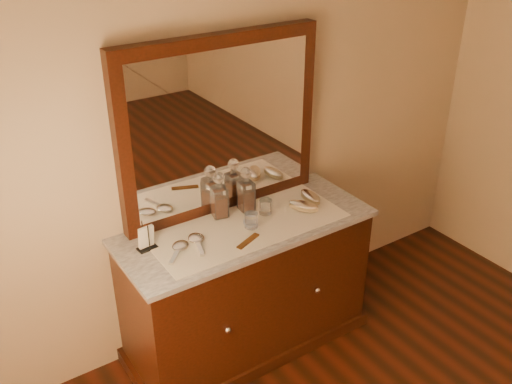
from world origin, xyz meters
TOP-DOWN VIEW (x-y plane):
  - dresser_cabinet at (0.00, 1.96)m, footprint 1.40×0.55m
  - dresser_plinth at (0.00, 1.96)m, footprint 1.46×0.59m
  - knob_left at (-0.30, 1.67)m, footprint 0.04×0.04m
  - knob_right at (0.30, 1.67)m, footprint 0.04×0.04m
  - marble_top at (0.00, 1.96)m, footprint 1.44×0.59m
  - mirror_frame at (0.00, 2.20)m, footprint 1.20×0.08m
  - mirror_glass at (0.00, 2.17)m, footprint 1.06×0.01m
  - lace_runner at (0.00, 1.94)m, footprint 1.10×0.45m
  - pin_dish at (0.03, 1.95)m, footprint 0.10×0.10m
  - comb at (-0.09, 1.80)m, footprint 0.17×0.09m
  - napkin_rack at (-0.55, 2.04)m, footprint 0.11×0.07m
  - decanter_left at (-0.07, 2.11)m, footprint 0.10×0.10m
  - decanter_right at (0.09, 2.09)m, footprint 0.09×0.09m
  - brush_near at (0.36, 1.90)m, footprint 0.16×0.19m
  - brush_far at (0.46, 1.97)m, footprint 0.09×0.18m
  - hand_mirror_outer at (-0.42, 1.94)m, footprint 0.19×0.19m
  - hand_mirror_inner at (-0.31, 1.95)m, footprint 0.12×0.23m
  - tumblers at (0.08, 1.95)m, footprint 0.22×0.15m

SIDE VIEW (x-z plane):
  - dresser_plinth at x=0.00m, z-range 0.00..0.08m
  - dresser_cabinet at x=0.00m, z-range 0.00..0.82m
  - knob_left at x=-0.30m, z-range 0.43..0.47m
  - knob_right at x=0.30m, z-range 0.43..0.47m
  - marble_top at x=0.00m, z-range 0.82..0.85m
  - lace_runner at x=0.00m, z-range 0.85..0.85m
  - comb at x=-0.09m, z-range 0.85..0.86m
  - pin_dish at x=0.03m, z-range 0.85..0.87m
  - hand_mirror_outer at x=-0.42m, z-range 0.85..0.87m
  - hand_mirror_inner at x=-0.31m, z-range 0.85..0.87m
  - brush_far at x=0.46m, z-range 0.85..0.90m
  - brush_near at x=0.36m, z-range 0.85..0.90m
  - tumblers at x=0.08m, z-range 0.85..0.94m
  - napkin_rack at x=-0.55m, z-range 0.83..0.99m
  - decanter_right at x=0.09m, z-range 0.82..1.09m
  - decanter_left at x=-0.07m, z-range 0.82..1.10m
  - mirror_frame at x=0.00m, z-range 0.85..1.85m
  - mirror_glass at x=0.00m, z-range 0.92..1.78m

